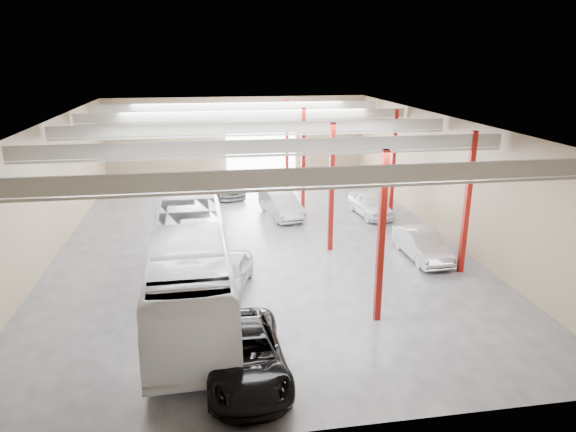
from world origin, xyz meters
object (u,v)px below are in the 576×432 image
object	(u,v)px
coach_bus	(191,267)
black_sedan	(245,355)
car_row_c	(224,185)
car_row_b	(281,205)
car_row_a	(229,272)
car_right_far	(370,204)
car_right_near	(422,244)

from	to	relation	value
coach_bus	black_sedan	world-z (taller)	coach_bus
black_sedan	car_row_c	world-z (taller)	black_sedan
car_row_c	coach_bus	bearing A→B (deg)	-112.52
car_row_b	black_sedan	bearing A→B (deg)	-113.30
car_row_b	car_row_c	size ratio (longest dim) A/B	0.96
car_row_a	car_right_far	distance (m)	13.96
car_row_b	car_row_c	xyz separation A→B (m)	(-3.53, 6.18, -0.07)
coach_bus	car_row_a	xyz separation A→B (m)	(1.64, 1.63, -1.09)
coach_bus	black_sedan	size ratio (longest dim) A/B	2.30
coach_bus	car_right_near	world-z (taller)	coach_bus
coach_bus	car_right_far	world-z (taller)	coach_bus
coach_bus	car_right_far	size ratio (longest dim) A/B	2.90
car_row_b	car_row_c	distance (m)	7.12
black_sedan	coach_bus	bearing A→B (deg)	107.94
black_sedan	car_right_far	distance (m)	19.41
car_right_near	car_right_far	world-z (taller)	car_right_far
car_row_b	car_right_near	size ratio (longest dim) A/B	1.06
coach_bus	black_sedan	distance (m)	5.76
coach_bus	car_row_a	bearing A→B (deg)	43.66
coach_bus	car_row_a	distance (m)	2.56
car_row_c	car_right_far	distance (m)	11.72
car_right_near	coach_bus	bearing A→B (deg)	-164.13
coach_bus	car_row_b	distance (m)	13.44
car_row_b	car_row_c	world-z (taller)	car_row_b
car_row_a	car_right_near	xyz separation A→B (m)	(10.30, 1.98, 0.02)
car_row_a	car_right_near	bearing A→B (deg)	27.39
coach_bus	car_right_near	size ratio (longest dim) A/B	2.82
car_right_far	car_right_near	bearing A→B (deg)	-93.21
black_sedan	car_row_c	distance (m)	23.68
car_row_a	car_row_b	size ratio (longest dim) A/B	0.88
coach_bus	car_row_c	xyz separation A→B (m)	(2.16, 18.31, -1.08)
black_sedan	car_right_far	world-z (taller)	black_sedan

